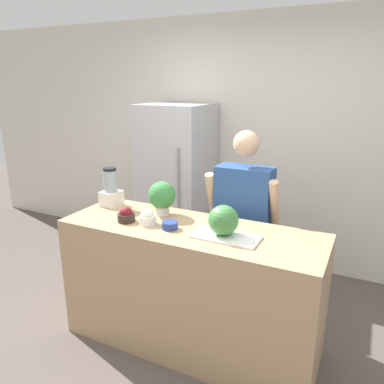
{
  "coord_description": "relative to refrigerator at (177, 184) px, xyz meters",
  "views": [
    {
      "loc": [
        1.1,
        -1.87,
        1.94
      ],
      "look_at": [
        0.0,
        0.35,
        1.2
      ],
      "focal_mm": 35.0,
      "sensor_mm": 36.0,
      "label": 1
    }
  ],
  "objects": [
    {
      "name": "blender",
      "position": [
        0.0,
        -1.12,
        0.23
      ],
      "size": [
        0.15,
        0.15,
        0.32
      ],
      "color": "silver",
      "rests_on": "counter_island"
    },
    {
      "name": "potted_plant",
      "position": [
        0.49,
        -1.13,
        0.24
      ],
      "size": [
        0.21,
        0.21,
        0.26
      ],
      "color": "beige",
      "rests_on": "counter_island"
    },
    {
      "name": "counter_island",
      "position": [
        0.8,
        -1.27,
        -0.38
      ],
      "size": [
        1.87,
        0.64,
        0.95
      ],
      "color": "tan",
      "rests_on": "ground_plane"
    },
    {
      "name": "refrigerator",
      "position": [
        0.0,
        0.0,
        0.0
      ],
      "size": [
        0.69,
        0.69,
        1.71
      ],
      "color": "#B7B7BC",
      "rests_on": "ground_plane"
    },
    {
      "name": "watermelon",
      "position": [
        1.07,
        -1.31,
        0.21
      ],
      "size": [
        0.2,
        0.2,
        0.2
      ],
      "color": "#3D7F3D",
      "rests_on": "cutting_board"
    },
    {
      "name": "bowl_small_blue",
      "position": [
        0.68,
        -1.35,
        0.12
      ],
      "size": [
        0.11,
        0.11,
        0.05
      ],
      "color": "navy",
      "rests_on": "counter_island"
    },
    {
      "name": "cutting_board",
      "position": [
        1.09,
        -1.32,
        0.1
      ],
      "size": [
        0.43,
        0.22,
        0.01
      ],
      "color": "white",
      "rests_on": "counter_island"
    },
    {
      "name": "ground_plane",
      "position": [
        0.8,
        -1.59,
        -0.86
      ],
      "size": [
        14.0,
        14.0,
        0.0
      ],
      "primitive_type": "plane",
      "color": "#564C47"
    },
    {
      "name": "person",
      "position": [
        1.0,
        -0.71,
        -0.06
      ],
      "size": [
        0.58,
        0.26,
        1.58
      ],
      "color": "#333338",
      "rests_on": "ground_plane"
    },
    {
      "name": "bowl_cherries",
      "position": [
        0.33,
        -1.37,
        0.14
      ],
      "size": [
        0.13,
        0.13,
        0.11
      ],
      "color": "#2D231E",
      "rests_on": "counter_island"
    },
    {
      "name": "wall_back",
      "position": [
        0.8,
        0.38,
        0.44
      ],
      "size": [
        8.0,
        0.06,
        2.6
      ],
      "color": "silver",
      "rests_on": "ground_plane"
    },
    {
      "name": "bowl_cream",
      "position": [
        0.5,
        -1.35,
        0.14
      ],
      "size": [
        0.12,
        0.12,
        0.11
      ],
      "color": "white",
      "rests_on": "counter_island"
    }
  ]
}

